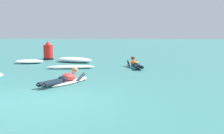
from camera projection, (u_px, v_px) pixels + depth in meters
ground_plane at (94, 62)px, 17.85m from camera, size 120.00×120.00×0.00m
surfer_near at (66, 79)px, 10.51m from camera, size 1.34×2.54×0.54m
surfer_far at (135, 65)px, 15.22m from camera, size 1.00×2.63×0.54m
whitewater_front at (74, 60)px, 17.77m from camera, size 2.41×1.76×0.29m
whitewater_back at (71, 67)px, 14.76m from camera, size 2.26×1.06×0.16m
whitewater_far_band at (29, 62)px, 17.23m from camera, size 1.68×1.31×0.21m
channel_marker_buoy at (48, 52)px, 19.50m from camera, size 0.62×0.62×1.15m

